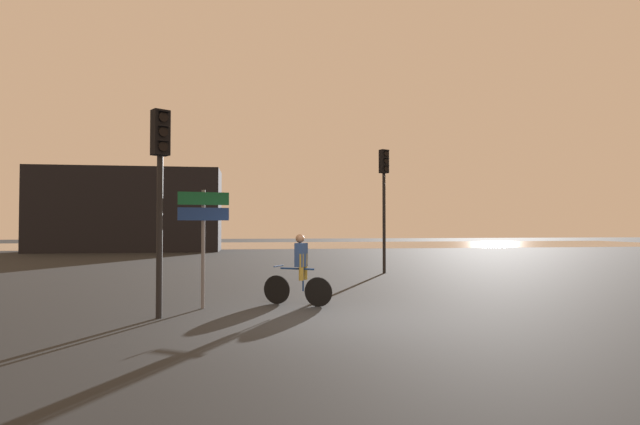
% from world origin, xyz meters
% --- Properties ---
extents(ground_plane, '(120.00, 120.00, 0.00)m').
position_xyz_m(ground_plane, '(0.00, 0.00, 0.00)').
color(ground_plane, black).
extents(water_strip, '(80.00, 16.00, 0.01)m').
position_xyz_m(water_strip, '(0.00, 37.18, 0.00)').
color(water_strip, gray).
rests_on(water_strip, ground).
extents(distant_building, '(12.66, 4.00, 5.82)m').
position_xyz_m(distant_building, '(-9.99, 27.18, 2.91)').
color(distant_building, black).
rests_on(distant_building, ground).
extents(traffic_light_far_right, '(0.39, 0.41, 4.73)m').
position_xyz_m(traffic_light_far_right, '(3.56, 9.08, 3.27)').
color(traffic_light_far_right, black).
rests_on(traffic_light_far_right, ground).
extents(traffic_light_near_left, '(0.40, 0.42, 4.10)m').
position_xyz_m(traffic_light_near_left, '(-3.30, 0.71, 2.87)').
color(traffic_light_near_left, black).
rests_on(traffic_light_near_left, ground).
extents(direction_sign_post, '(1.09, 0.24, 2.60)m').
position_xyz_m(direction_sign_post, '(-2.55, 1.73, 1.79)').
color(direction_sign_post, slate).
rests_on(direction_sign_post, ground).
extents(cyclist, '(1.49, 0.92, 1.62)m').
position_xyz_m(cyclist, '(-0.41, 1.89, 0.82)').
color(cyclist, black).
rests_on(cyclist, ground).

